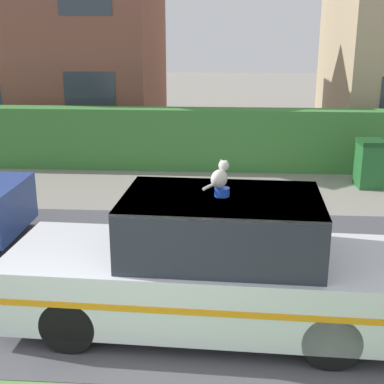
# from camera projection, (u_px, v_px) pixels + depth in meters

# --- Properties ---
(road_strip) EXTENTS (28.00, 5.26, 0.01)m
(road_strip) POSITION_uv_depth(u_px,v_px,m) (148.00, 271.00, 7.87)
(road_strip) COLOR #4C4C51
(road_strip) RESTS_ON ground
(garden_hedge) EXTENTS (13.72, 0.65, 1.53)m
(garden_hedge) POSITION_uv_depth(u_px,v_px,m) (217.00, 139.00, 13.31)
(garden_hedge) COLOR #3D7F38
(garden_hedge) RESTS_ON ground
(police_car) EXTENTS (4.61, 1.78, 1.72)m
(police_car) POSITION_uv_depth(u_px,v_px,m) (208.00, 267.00, 6.24)
(police_car) COLOR black
(police_car) RESTS_ON road_strip
(cat) EXTENTS (0.31, 0.30, 0.31)m
(cat) POSITION_uv_depth(u_px,v_px,m) (220.00, 177.00, 5.92)
(cat) COLOR silver
(cat) RESTS_ON police_car
(house_left) EXTENTS (6.79, 5.64, 8.19)m
(house_left) POSITION_uv_depth(u_px,v_px,m) (50.00, 2.00, 16.32)
(house_left) COLOR brown
(house_left) RESTS_ON ground
(wheelie_bin) EXTENTS (0.58, 0.68, 1.07)m
(wheelie_bin) POSITION_uv_depth(u_px,v_px,m) (370.00, 163.00, 11.90)
(wheelie_bin) COLOR #23662D
(wheelie_bin) RESTS_ON ground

